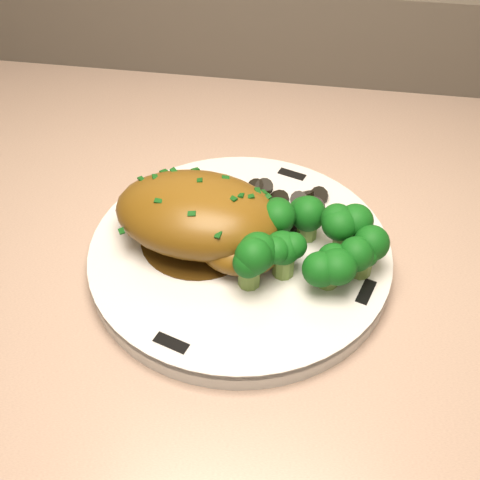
# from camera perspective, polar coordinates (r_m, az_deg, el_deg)

# --- Properties ---
(counter) EXTENTS (1.99, 0.66, 0.98)m
(counter) POSITION_cam_1_polar(r_m,az_deg,el_deg) (0.96, 17.84, -20.33)
(counter) COLOR brown
(counter) RESTS_ON ground
(plate) EXTENTS (0.33, 0.33, 0.02)m
(plate) POSITION_cam_1_polar(r_m,az_deg,el_deg) (0.56, 0.00, -1.41)
(plate) COLOR silver
(plate) RESTS_ON counter
(rim_accent_0) EXTENTS (0.03, 0.02, 0.00)m
(rim_accent_0) POSITION_cam_1_polar(r_m,az_deg,el_deg) (0.64, 4.94, 6.20)
(rim_accent_0) COLOR black
(rim_accent_0) RESTS_ON plate
(rim_accent_1) EXTENTS (0.02, 0.03, 0.00)m
(rim_accent_1) POSITION_cam_1_polar(r_m,az_deg,el_deg) (0.61, -10.33, 2.99)
(rim_accent_1) COLOR black
(rim_accent_1) RESTS_ON plate
(rim_accent_2) EXTENTS (0.03, 0.02, 0.00)m
(rim_accent_2) POSITION_cam_1_polar(r_m,az_deg,el_deg) (0.49, -6.54, -9.70)
(rim_accent_2) COLOR black
(rim_accent_2) RESTS_ON plate
(rim_accent_3) EXTENTS (0.02, 0.03, 0.00)m
(rim_accent_3) POSITION_cam_1_polar(r_m,az_deg,el_deg) (0.53, 11.86, -4.85)
(rim_accent_3) COLOR black
(rim_accent_3) RESTS_ON plate
(gravy_pool) EXTENTS (0.11, 0.11, 0.00)m
(gravy_pool) POSITION_cam_1_polar(r_m,az_deg,el_deg) (0.57, -3.88, 0.23)
(gravy_pool) COLOR #39240A
(gravy_pool) RESTS_ON plate
(chicken_breast) EXTENTS (0.16, 0.12, 0.06)m
(chicken_breast) POSITION_cam_1_polar(r_m,az_deg,el_deg) (0.54, -3.58, 2.08)
(chicken_breast) COLOR brown
(chicken_breast) RESTS_ON plate
(mushroom_pile) EXTENTS (0.09, 0.06, 0.02)m
(mushroom_pile) POSITION_cam_1_polar(r_m,az_deg,el_deg) (0.59, 3.04, 2.57)
(mushroom_pile) COLOR black
(mushroom_pile) RESTS_ON plate
(broccoli_florets) EXTENTS (0.12, 0.10, 0.04)m
(broccoli_florets) POSITION_cam_1_polar(r_m,az_deg,el_deg) (0.53, 6.38, -0.29)
(broccoli_florets) COLOR olive
(broccoli_florets) RESTS_ON plate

